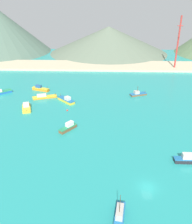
# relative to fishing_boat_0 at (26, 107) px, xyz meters

# --- Properties ---
(ground) EXTENTS (260.00, 280.00, 0.50)m
(ground) POSITION_rel_fishing_boat_0_xyz_m (42.47, -13.14, -1.03)
(ground) COLOR teal
(fishing_boat_0) EXTENTS (5.55, 8.97, 2.38)m
(fishing_boat_0) POSITION_rel_fishing_boat_0_xyz_m (0.00, 0.00, 0.00)
(fishing_boat_0) COLOR gold
(fishing_boat_0) RESTS_ON ground
(fishing_boat_1) EXTENTS (9.57, 8.64, 4.81)m
(fishing_boat_1) POSITION_rel_fishing_boat_0_xyz_m (-17.46, 16.66, -0.04)
(fishing_boat_1) COLOR #1E5BA8
(fishing_boat_1) RESTS_ON ground
(fishing_boat_2) EXTENTS (8.58, 8.73, 2.68)m
(fishing_boat_2) POSITION_rel_fishing_boat_0_xyz_m (15.16, 8.21, 0.10)
(fishing_boat_2) COLOR gold
(fishing_boat_2) RESTS_ON ground
(fishing_boat_4) EXTENTS (11.02, 5.75, 2.03)m
(fishing_boat_4) POSITION_rel_fishing_boat_0_xyz_m (4.39, 11.97, -0.05)
(fishing_boat_4) COLOR orange
(fishing_boat_4) RESTS_ON ground
(fishing_boat_6) EXTENTS (3.36, 9.58, 7.32)m
(fishing_boat_6) POSITION_rel_fishing_boat_0_xyz_m (35.07, -53.53, 0.27)
(fishing_boat_6) COLOR #14478C
(fishing_boat_6) RESTS_ON ground
(fishing_boat_8) EXTENTS (8.25, 5.24, 4.51)m
(fishing_boat_8) POSITION_rel_fishing_boat_0_xyz_m (47.31, 17.09, -0.04)
(fishing_boat_8) COLOR brown
(fishing_boat_8) RESTS_ON ground
(fishing_boat_9) EXTENTS (5.84, 6.75, 2.79)m
(fishing_boat_9) POSITION_rel_fishing_boat_0_xyz_m (19.53, -16.25, 0.24)
(fishing_boat_9) COLOR brown
(fishing_boat_9) RESTS_ON ground
(fishing_boat_10) EXTENTS (8.94, 4.94, 2.93)m
(fishing_boat_10) POSITION_rel_fishing_boat_0_xyz_m (0.33, 21.64, 0.19)
(fishing_boat_10) COLOR orange
(fishing_boat_10) RESTS_ON ground
(fishing_boat_11) EXTENTS (9.49, 2.07, 2.85)m
(fishing_boat_11) POSITION_rel_fishing_boat_0_xyz_m (55.75, -32.94, 0.19)
(fishing_boat_11) COLOR #232328
(fishing_boat_11) RESTS_ON ground
(buoy_1) EXTENTS (0.68, 0.68, 0.68)m
(buoy_1) POSITION_rel_fishing_boat_0_xyz_m (16.88, -0.86, -0.66)
(buoy_1) COLOR red
(buoy_1) RESTS_ON ground
(beach_strip) EXTENTS (247.00, 24.04, 1.20)m
(beach_strip) POSITION_rel_fishing_boat_0_xyz_m (42.47, 67.89, -0.18)
(beach_strip) COLOR #C6B793
(beach_strip) RESTS_ON ground
(hill_central) EXTENTS (95.27, 95.27, 20.58)m
(hill_central) POSITION_rel_fishing_boat_0_xyz_m (34.42, 113.35, 9.51)
(hill_central) COLOR #60705B
(hill_central) RESTS_ON ground
(radio_tower) EXTENTS (3.19, 2.55, 31.91)m
(radio_tower) POSITION_rel_fishing_boat_0_xyz_m (75.80, 63.11, 15.49)
(radio_tower) COLOR #B7332D
(radio_tower) RESTS_ON ground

